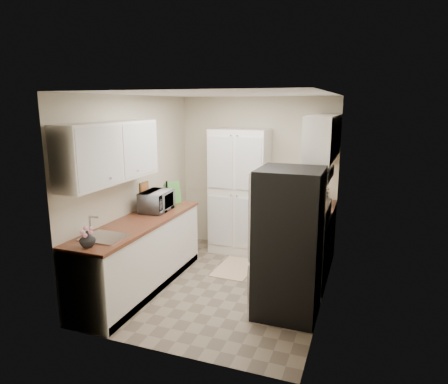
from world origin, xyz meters
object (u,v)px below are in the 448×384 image
at_px(electric_range, 302,251).
at_px(wine_bottle, 167,195).
at_px(refrigerator, 289,243).
at_px(toaster_oven, 319,199).
at_px(microwave, 157,201).
at_px(pantry_cabinet, 240,192).

bearing_deg(electric_range, wine_bottle, -178.79).
relative_size(refrigerator, toaster_oven, 4.95).
distance_m(wine_bottle, toaster_oven, 2.24).
height_order(electric_range, microwave, microwave).
xyz_separation_m(pantry_cabinet, refrigerator, (1.14, -1.73, -0.15)).
bearing_deg(microwave, electric_range, -84.91).
bearing_deg(refrigerator, pantry_cabinet, 123.46).
relative_size(electric_range, refrigerator, 0.66).
height_order(refrigerator, wine_bottle, refrigerator).
height_order(electric_range, refrigerator, refrigerator).
height_order(pantry_cabinet, refrigerator, pantry_cabinet).
xyz_separation_m(pantry_cabinet, microwave, (-0.81, -1.24, 0.06)).
xyz_separation_m(pantry_cabinet, toaster_oven, (1.28, -0.13, 0.02)).
bearing_deg(pantry_cabinet, microwave, -123.24).
distance_m(refrigerator, microwave, 2.02).
xyz_separation_m(pantry_cabinet, electric_range, (1.17, -0.93, -0.52)).
height_order(pantry_cabinet, electric_range, pantry_cabinet).
height_order(electric_range, toaster_oven, electric_range).
distance_m(electric_range, microwave, 2.10).
bearing_deg(electric_range, pantry_cabinet, 141.78).
height_order(refrigerator, microwave, refrigerator).
height_order(wine_bottle, toaster_oven, wine_bottle).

